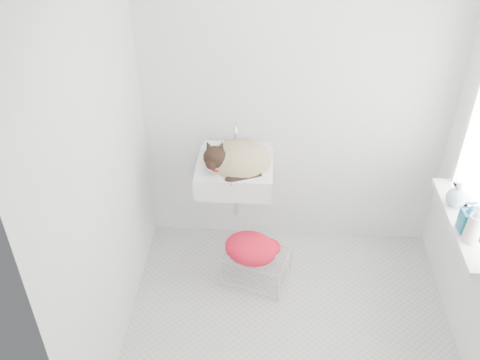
# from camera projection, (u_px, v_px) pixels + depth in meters

# --- Properties ---
(floor) EXTENTS (2.20, 2.00, 0.02)m
(floor) POSITION_uv_depth(u_px,v_px,m) (289.00, 330.00, 3.65)
(floor) COLOR silver
(floor) RESTS_ON ground
(back_wall) EXTENTS (2.20, 0.02, 2.50)m
(back_wall) POSITION_uv_depth(u_px,v_px,m) (297.00, 96.00, 3.73)
(back_wall) COLOR white
(back_wall) RESTS_ON ground
(left_wall) EXTENTS (0.02, 2.00, 2.50)m
(left_wall) POSITION_uv_depth(u_px,v_px,m) (102.00, 174.00, 2.97)
(left_wall) COLOR white
(left_wall) RESTS_ON ground
(windowsill) EXTENTS (0.16, 0.88, 0.04)m
(windowsill) POSITION_uv_depth(u_px,v_px,m) (462.00, 223.00, 3.28)
(windowsill) COLOR white
(windowsill) RESTS_ON right_wall
(sink) EXTENTS (0.53, 0.47, 0.21)m
(sink) POSITION_uv_depth(u_px,v_px,m) (235.00, 163.00, 3.77)
(sink) COLOR white
(sink) RESTS_ON back_wall
(faucet) EXTENTS (0.19, 0.14, 0.19)m
(faucet) POSITION_uv_depth(u_px,v_px,m) (237.00, 133.00, 3.83)
(faucet) COLOR silver
(faucet) RESTS_ON sink
(cat) EXTENTS (0.49, 0.42, 0.29)m
(cat) POSITION_uv_depth(u_px,v_px,m) (236.00, 160.00, 3.73)
(cat) COLOR tan
(cat) RESTS_ON sink
(wire_rack) EXTENTS (0.51, 0.42, 0.27)m
(wire_rack) POSITION_uv_depth(u_px,v_px,m) (256.00, 264.00, 3.95)
(wire_rack) COLOR silver
(wire_rack) RESTS_ON floor
(towel) EXTENTS (0.46, 0.40, 0.16)m
(towel) POSITION_uv_depth(u_px,v_px,m) (251.00, 254.00, 3.83)
(towel) COLOR #EB2600
(towel) RESTS_ON wire_rack
(bottle_a) EXTENTS (0.10, 0.10, 0.21)m
(bottle_a) POSITION_uv_depth(u_px,v_px,m) (469.00, 240.00, 3.13)
(bottle_a) COLOR white
(bottle_a) RESTS_ON windowsill
(bottle_b) EXTENTS (0.10, 0.10, 0.21)m
(bottle_b) POSITION_uv_depth(u_px,v_px,m) (465.00, 230.00, 3.20)
(bottle_b) COLOR #156483
(bottle_b) RESTS_ON windowsill
(bottle_c) EXTENTS (0.14, 0.14, 0.17)m
(bottle_c) POSITION_uv_depth(u_px,v_px,m) (454.00, 204.00, 3.40)
(bottle_c) COLOR #9EB7BE
(bottle_c) RESTS_ON windowsill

